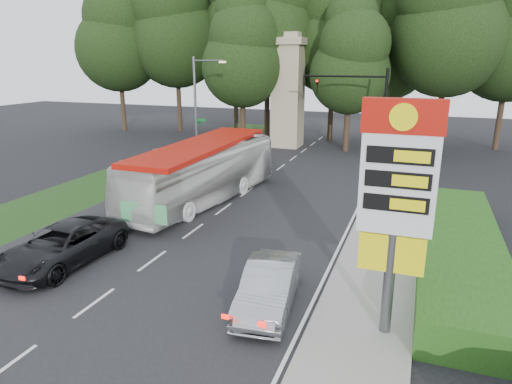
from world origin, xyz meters
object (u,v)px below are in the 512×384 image
(transit_bus, at_px, (202,173))
(suv_charcoal, at_px, (63,245))
(traffic_signal_mast, at_px, (366,104))
(monument, at_px, (288,90))
(gas_station_pylon, at_px, (397,189))
(streetlight_signs, at_px, (198,104))
(sedan_silver, at_px, (269,286))

(transit_bus, bearing_deg, suv_charcoal, -91.26)
(traffic_signal_mast, xyz_separation_m, monument, (-7.68, 6.00, 0.43))
(traffic_signal_mast, bearing_deg, suv_charcoal, -112.52)
(suv_charcoal, bearing_deg, monument, 89.47)
(gas_station_pylon, distance_m, monument, 30.17)
(streetlight_signs, bearing_deg, gas_station_pylon, -51.04)
(transit_bus, relative_size, sedan_silver, 2.69)
(streetlight_signs, bearing_deg, traffic_signal_mast, 8.92)
(streetlight_signs, xyz_separation_m, sedan_silver, (12.49, -19.69, -3.70))
(traffic_signal_mast, bearing_deg, transit_bus, -121.41)
(traffic_signal_mast, height_order, sedan_silver, traffic_signal_mast)
(gas_station_pylon, bearing_deg, traffic_signal_mast, 99.09)
(sedan_silver, relative_size, suv_charcoal, 0.81)
(transit_bus, bearing_deg, monument, 98.92)
(streetlight_signs, relative_size, transit_bus, 0.66)
(gas_station_pylon, height_order, streetlight_signs, streetlight_signs)
(traffic_signal_mast, bearing_deg, sedan_silver, -90.48)
(streetlight_signs, relative_size, suv_charcoal, 1.44)
(suv_charcoal, bearing_deg, transit_bus, 82.78)
(sedan_silver, bearing_deg, gas_station_pylon, -12.23)
(transit_bus, bearing_deg, gas_station_pylon, -34.62)
(transit_bus, xyz_separation_m, suv_charcoal, (-1.50, -9.31, -0.90))
(monument, bearing_deg, traffic_signal_mast, -38.00)
(traffic_signal_mast, distance_m, transit_bus, 14.43)
(monument, xyz_separation_m, sedan_silver, (7.50, -27.68, -4.37))
(gas_station_pylon, distance_m, transit_bus, 15.00)
(gas_station_pylon, relative_size, traffic_signal_mast, 0.95)
(suv_charcoal, bearing_deg, streetlight_signs, 103.07)
(sedan_silver, height_order, suv_charcoal, suv_charcoal)
(gas_station_pylon, relative_size, streetlight_signs, 0.86)
(gas_station_pylon, xyz_separation_m, suv_charcoal, (-12.37, 0.65, -3.68))
(traffic_signal_mast, xyz_separation_m, streetlight_signs, (-12.67, -1.99, -0.23))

